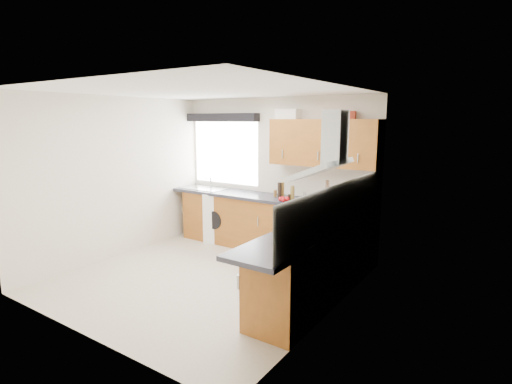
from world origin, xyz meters
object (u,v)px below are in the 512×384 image
Objects in this scene: extractor_hood at (328,153)px; washing_machine at (225,217)px; oven at (317,264)px; upper_cabinets at (324,143)px.

washing_machine is (-2.47, 1.22, -1.33)m from extractor_hood.
extractor_hood reaches higher than oven.
upper_cabinets is 2.28m from washing_machine.
oven is 0.50× the size of upper_cabinets.
oven is 2.67m from washing_machine.
oven is at bearing 180.00° from extractor_hood.
upper_cabinets is (-0.55, 1.32, 1.38)m from oven.
extractor_hood is 0.90× the size of washing_machine.
oven is 1.99m from upper_cabinets.
extractor_hood is 0.46× the size of upper_cabinets.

